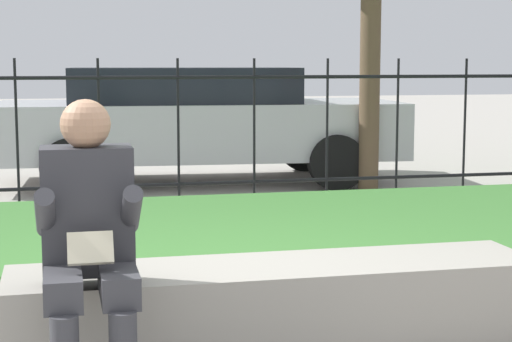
{
  "coord_description": "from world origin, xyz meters",
  "views": [
    {
      "loc": [
        -0.7,
        -3.83,
        1.4
      ],
      "look_at": [
        0.56,
        1.62,
        0.68
      ],
      "focal_mm": 60.0,
      "sensor_mm": 36.0,
      "label": 1
    }
  ],
  "objects": [
    {
      "name": "stone_bench",
      "position": [
        0.29,
        0.0,
        0.2
      ],
      "size": [
        2.52,
        0.55,
        0.45
      ],
      "color": "gray",
      "rests_on": "ground_plane"
    },
    {
      "name": "person_seated_reader",
      "position": [
        -0.59,
        -0.31,
        0.68
      ],
      "size": [
        0.42,
        0.73,
        1.24
      ],
      "color": "black",
      "rests_on": "ground_plane"
    },
    {
      "name": "grass_berm",
      "position": [
        0.0,
        1.95,
        0.14
      ],
      "size": [
        10.49,
        2.5,
        0.29
      ],
      "color": "#3D7533",
      "rests_on": "ground_plane"
    },
    {
      "name": "iron_fence",
      "position": [
        -0.0,
        3.86,
        0.75
      ],
      "size": [
        8.49,
        0.03,
        1.43
      ],
      "color": "black",
      "rests_on": "ground_plane"
    },
    {
      "name": "car_parked_center",
      "position": [
        0.84,
        5.96,
        0.72
      ],
      "size": [
        4.71,
        2.16,
        1.33
      ],
      "rotation": [
        0.0,
        0.0,
        -0.07
      ],
      "color": "#B7B7BC",
      "rests_on": "ground_plane"
    }
  ]
}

